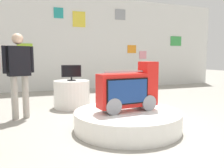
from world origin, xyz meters
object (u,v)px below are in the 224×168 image
Objects in this scene: novelty_firetruck_tv at (129,91)px; tv_on_center_rear at (71,72)px; main_display_pedestal at (127,120)px; shopper_browsing_near_truck at (19,70)px; display_pedestal_center_rear at (72,94)px.

novelty_firetruck_tv reaches higher than tv_on_center_rear.
main_display_pedestal is 1.08× the size of shopper_browsing_near_truck.
main_display_pedestal is at bearing -74.42° from tv_on_center_rear.
tv_on_center_rear reaches higher than main_display_pedestal.
main_display_pedestal is at bearing 165.03° from novelty_firetruck_tv.
main_display_pedestal is at bearing -74.44° from display_pedestal_center_rear.
shopper_browsing_near_truck is at bearing 142.17° from novelty_firetruck_tv.
main_display_pedestal is 2.20m from shopper_browsing_near_truck.
shopper_browsing_near_truck is at bearing -149.18° from tv_on_center_rear.
shopper_browsing_near_truck reaches higher than display_pedestal_center_rear.
tv_on_center_rear reaches higher than display_pedestal_center_rear.
novelty_firetruck_tv is at bearing -37.83° from shopper_browsing_near_truck.
main_display_pedestal is 2.00m from display_pedestal_center_rear.
display_pedestal_center_rear is 1.83× the size of tv_on_center_rear.
novelty_firetruck_tv is at bearing -14.97° from main_display_pedestal.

